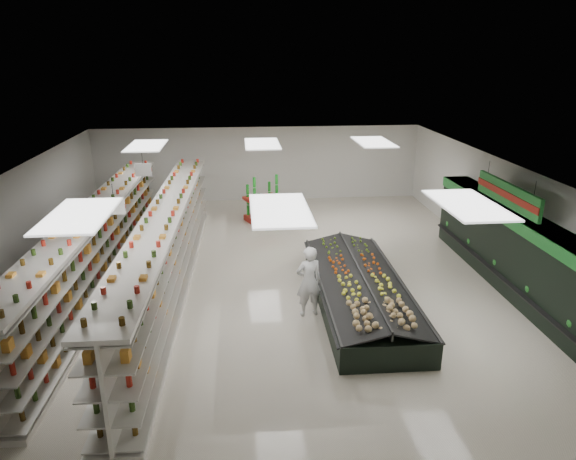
{
  "coord_description": "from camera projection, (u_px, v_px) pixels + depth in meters",
  "views": [
    {
      "loc": [
        -0.77,
        -14.03,
        6.22
      ],
      "look_at": [
        0.54,
        0.01,
        1.31
      ],
      "focal_mm": 32.0,
      "sensor_mm": 36.0,
      "label": 1
    }
  ],
  "objects": [
    {
      "name": "wall_back",
      "position": [
        259.0,
        164.0,
        22.3
      ],
      "size": [
        14.0,
        0.02,
        3.2
      ],
      "primitive_type": "cube",
      "color": "silver",
      "rests_on": "floor"
    },
    {
      "name": "soda_endcap",
      "position": [
        262.0,
        200.0,
        19.77
      ],
      "size": [
        1.55,
        1.33,
        1.66
      ],
      "rotation": [
        0.0,
        0.0,
        0.41
      ],
      "color": "#A11C12",
      "rests_on": "floor"
    },
    {
      "name": "aisle_sign_near",
      "position": [
        114.0,
        206.0,
        12.19
      ],
      "size": [
        0.52,
        0.06,
        0.75
      ],
      "color": "white",
      "rests_on": "ceiling"
    },
    {
      "name": "shopper_main",
      "position": [
        309.0,
        281.0,
        12.56
      ],
      "size": [
        0.75,
        0.58,
        1.81
      ],
      "primitive_type": "imported",
      "rotation": [
        0.0,
        0.0,
        3.39
      ],
      "color": "white",
      "rests_on": "floor"
    },
    {
      "name": "floor",
      "position": [
        270.0,
        272.0,
        15.31
      ],
      "size": [
        16.0,
        16.0,
        0.0
      ],
      "primitive_type": "plane",
      "color": "beige",
      "rests_on": "ground"
    },
    {
      "name": "ceiling",
      "position": [
        269.0,
        167.0,
        14.25
      ],
      "size": [
        14.0,
        16.0,
        0.02
      ],
      "primitive_type": "cube",
      "color": "white",
      "rests_on": "wall_back"
    },
    {
      "name": "hortifruti_banner",
      "position": [
        507.0,
        194.0,
        13.57
      ],
      "size": [
        0.12,
        3.2,
        0.95
      ],
      "color": "#207A2C",
      "rests_on": "ceiling"
    },
    {
      "name": "gondola_left",
      "position": [
        98.0,
        251.0,
        14.17
      ],
      "size": [
        1.28,
        12.75,
        2.21
      ],
      "rotation": [
        0.0,
        0.0,
        -0.03
      ],
      "color": "white",
      "rests_on": "floor"
    },
    {
      "name": "wall_right",
      "position": [
        502.0,
        214.0,
        15.4
      ],
      "size": [
        0.02,
        16.0,
        3.2
      ],
      "primitive_type": "cube",
      "color": "silver",
      "rests_on": "floor"
    },
    {
      "name": "produce_wall_case",
      "position": [
        510.0,
        244.0,
        14.06
      ],
      "size": [
        0.93,
        8.0,
        2.2
      ],
      "color": "black",
      "rests_on": "floor"
    },
    {
      "name": "produce_island",
      "position": [
        360.0,
        289.0,
        13.28
      ],
      "size": [
        2.34,
        6.22,
        0.92
      ],
      "rotation": [
        0.0,
        0.0,
        -0.02
      ],
      "color": "black",
      "rests_on": "floor"
    },
    {
      "name": "wall_front",
      "position": [
        303.0,
        397.0,
        7.26
      ],
      "size": [
        14.0,
        0.02,
        3.2
      ],
      "primitive_type": "cube",
      "color": "silver",
      "rests_on": "floor"
    },
    {
      "name": "shopper_background",
      "position": [
        177.0,
        204.0,
        18.86
      ],
      "size": [
        0.71,
        0.99,
        1.87
      ],
      "primitive_type": "imported",
      "rotation": [
        0.0,
        0.0,
        1.39
      ],
      "color": "tan",
      "rests_on": "floor"
    },
    {
      "name": "wall_left",
      "position": [
        17.0,
        229.0,
        14.16
      ],
      "size": [
        0.02,
        16.0,
        3.2
      ],
      "primitive_type": "cube",
      "color": "silver",
      "rests_on": "floor"
    },
    {
      "name": "aisle_sign_far",
      "position": [
        143.0,
        170.0,
        15.95
      ],
      "size": [
        0.52,
        0.06,
        0.75
      ],
      "color": "white",
      "rests_on": "ceiling"
    },
    {
      "name": "gondola_center",
      "position": [
        169.0,
        253.0,
        13.98
      ],
      "size": [
        1.26,
        13.12,
        2.27
      ],
      "rotation": [
        0.0,
        0.0,
        -0.02
      ],
      "color": "white",
      "rests_on": "floor"
    }
  ]
}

